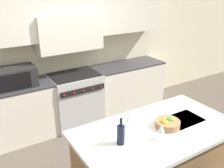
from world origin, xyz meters
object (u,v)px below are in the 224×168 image
Objects in this scene: range_stove at (76,99)px; fruit_bowl at (168,123)px; wine_bottle at (121,134)px; microwave at (16,77)px; wine_glass_near at (161,129)px; wine_glass_far at (129,118)px.

fruit_bowl is at bearing -83.58° from range_stove.
wine_bottle is at bearing 178.63° from fruit_bowl.
microwave is 2.15m from wine_bottle.
fruit_bowl is (1.19, -2.09, -0.12)m from microwave.
wine_glass_near is at bearing -21.46° from wine_bottle.
range_stove is at bearing 85.28° from wine_glass_far.
microwave is 3.19× the size of wine_glass_far.
range_stove is at bearing -1.12° from microwave.
wine_glass_far is at bearing 40.49° from wine_bottle.
fruit_bowl is (0.23, -2.07, 0.48)m from range_stove.
range_stove is at bearing 90.13° from wine_glass_near.
fruit_bowl is (0.62, -0.01, -0.07)m from wine_bottle.
microwave is at bearing 105.19° from wine_bottle.
microwave is 3.19× the size of wine_glass_near.
range_stove is 2.13m from fruit_bowl.
range_stove is 3.23× the size of wine_bottle.
microwave reaches higher than fruit_bowl.
microwave is at bearing 113.31° from wine_glass_near.
microwave is (-0.95, 0.02, 0.60)m from range_stove.
fruit_bowl is at bearing -29.68° from wine_glass_far.
range_stove is 5.15× the size of wine_glass_near.
fruit_bowl is at bearing -60.36° from microwave.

